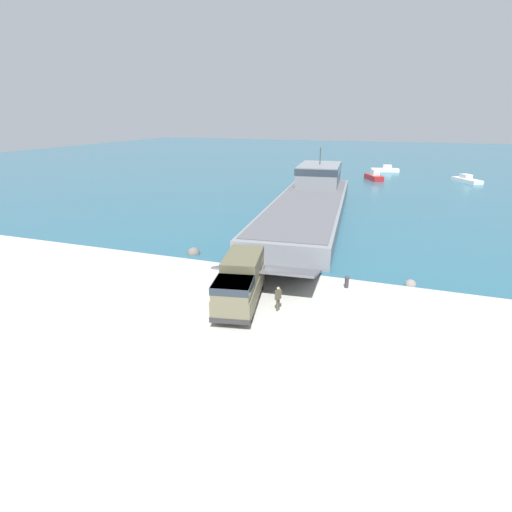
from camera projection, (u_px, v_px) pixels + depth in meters
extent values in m
plane|color=#B7B5AD|center=(258.00, 286.00, 29.41)|extent=(240.00, 240.00, 0.00)
cube|color=#285B70|center=(366.00, 160.00, 112.61)|extent=(240.00, 180.00, 0.01)
cube|color=gray|center=(308.00, 209.00, 49.09)|extent=(11.46, 36.94, 1.99)
cube|color=#56565B|center=(308.00, 201.00, 48.75)|extent=(10.67, 35.43, 0.08)
cube|color=gray|center=(319.00, 175.00, 59.76)|extent=(6.69, 10.65, 3.02)
cube|color=#28333D|center=(320.00, 168.00, 59.46)|extent=(6.86, 10.76, 0.91)
cylinder|color=#3F3F42|center=(320.00, 156.00, 58.86)|extent=(0.16, 0.16, 2.40)
cube|color=#56565B|center=(271.00, 270.00, 29.64)|extent=(7.59, 6.83, 2.06)
cube|color=#6B664C|center=(240.00, 290.00, 26.19)|extent=(3.63, 7.14, 1.28)
cube|color=#6B664C|center=(233.00, 288.00, 23.73)|extent=(2.64, 2.70, 0.91)
cube|color=#28333D|center=(233.00, 285.00, 23.65)|extent=(2.71, 2.74, 0.45)
cube|color=brown|center=(243.00, 265.00, 26.82)|extent=(3.06, 4.65, 1.41)
cube|color=#2D2D2D|center=(230.00, 321.00, 23.25)|extent=(2.43, 0.70, 0.32)
cylinder|color=black|center=(250.00, 311.00, 24.22)|extent=(0.59, 1.27, 1.22)
cylinder|color=black|center=(218.00, 309.00, 24.50)|extent=(0.59, 1.27, 1.22)
cylinder|color=black|center=(258.00, 287.00, 27.65)|extent=(0.59, 1.27, 1.22)
cylinder|color=black|center=(231.00, 285.00, 27.92)|extent=(0.59, 1.27, 1.22)
cylinder|color=black|center=(260.00, 281.00, 28.68)|extent=(0.59, 1.27, 1.22)
cylinder|color=black|center=(234.00, 279.00, 28.95)|extent=(0.59, 1.27, 1.22)
cylinder|color=#4C4738|center=(277.00, 305.00, 25.48)|extent=(0.14, 0.14, 0.80)
cylinder|color=#4C4738|center=(279.00, 304.00, 25.62)|extent=(0.14, 0.14, 0.80)
cube|color=#4C4738|center=(278.00, 295.00, 25.31)|extent=(0.34, 0.49, 0.63)
sphere|color=tan|center=(278.00, 289.00, 25.17)|extent=(0.22, 0.22, 0.22)
cube|color=#B22323|center=(374.00, 178.00, 77.41)|extent=(4.04, 5.33, 0.98)
cube|color=silver|center=(375.00, 172.00, 76.71)|extent=(1.89, 1.96, 1.08)
cube|color=white|center=(385.00, 170.00, 88.99)|extent=(6.23, 3.08, 0.71)
cube|color=silver|center=(387.00, 167.00, 88.67)|extent=(2.01, 1.77, 0.79)
cube|color=white|center=(467.00, 180.00, 74.96)|extent=(5.08, 6.58, 0.68)
cube|color=silver|center=(466.00, 176.00, 75.17)|extent=(2.25, 2.41, 0.74)
cylinder|color=#333338|center=(347.00, 283.00, 28.99)|extent=(0.30, 0.30, 0.66)
sphere|color=#333338|center=(347.00, 278.00, 28.85)|extent=(0.34, 0.34, 0.34)
sphere|color=#66605B|center=(194.00, 254.00, 36.21)|extent=(1.18, 1.18, 1.18)
sphere|color=gray|center=(410.00, 285.00, 29.54)|extent=(0.84, 0.84, 0.84)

